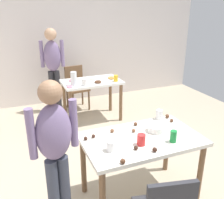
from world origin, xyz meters
name	(u,v)px	position (x,y,z in m)	size (l,w,h in m)	color
ground_plane	(125,187)	(0.00, 0.00, 0.00)	(6.40, 6.40, 0.00)	tan
wall_back	(62,42)	(0.00, 3.20, 1.30)	(6.40, 0.10, 2.60)	silver
dining_table_near	(141,146)	(0.09, -0.19, 0.65)	(1.22, 0.74, 0.75)	silver
dining_table_far	(92,87)	(0.25, 1.97, 0.63)	(1.05, 0.63, 0.75)	white
chair_far_table	(76,85)	(0.12, 2.64, 0.50)	(0.45, 0.45, 0.87)	brown
person_girl_near	(55,146)	(-0.80, -0.24, 0.88)	(0.46, 0.26, 1.48)	#383D4C
person_adult_far	(53,63)	(-0.31, 2.62, 0.99)	(0.46, 0.26, 1.64)	#28282D
mixing_bowl	(156,128)	(0.30, -0.13, 0.78)	(0.19, 0.19, 0.06)	white
soda_can	(173,136)	(0.34, -0.39, 0.81)	(0.07, 0.07, 0.12)	#198438
fork_near	(175,130)	(0.51, -0.19, 0.75)	(0.17, 0.02, 0.01)	silver
cup_near_0	(111,146)	(-0.30, -0.30, 0.80)	(0.09, 0.09, 0.10)	white
cup_near_1	(159,115)	(0.50, 0.13, 0.81)	(0.08, 0.08, 0.11)	white
cup_near_2	(141,140)	(0.01, -0.32, 0.81)	(0.08, 0.08, 0.11)	red
cake_ball_0	(136,124)	(0.16, 0.08, 0.77)	(0.04, 0.04, 0.04)	brown
cake_ball_1	(123,161)	(-0.28, -0.54, 0.77)	(0.05, 0.05, 0.05)	brown
cake_ball_2	(112,131)	(-0.15, 0.03, 0.77)	(0.04, 0.04, 0.04)	brown
cake_ball_3	(171,120)	(0.59, 0.00, 0.77)	(0.04, 0.04, 0.04)	brown
cake_ball_4	(167,116)	(0.61, 0.11, 0.77)	(0.05, 0.05, 0.05)	brown
cake_ball_5	(93,136)	(-0.38, -0.01, 0.77)	(0.04, 0.04, 0.04)	#3D2319
cake_ball_6	(155,150)	(0.07, -0.48, 0.77)	(0.05, 0.05, 0.05)	#3D2319
cake_ball_7	(86,138)	(-0.46, -0.02, 0.77)	(0.04, 0.04, 0.04)	#3D2319
cake_ball_8	(134,131)	(0.06, -0.06, 0.77)	(0.04, 0.04, 0.04)	brown
cake_ball_9	(136,148)	(-0.08, -0.38, 0.77)	(0.04, 0.04, 0.04)	#3D2319
pitcher_far	(74,79)	(-0.11, 1.83, 0.87)	(0.10, 0.10, 0.23)	white
cup_far_0	(116,78)	(0.64, 1.78, 0.81)	(0.08, 0.08, 0.11)	yellow
cup_far_1	(84,83)	(0.04, 1.74, 0.81)	(0.09, 0.09, 0.12)	white
donut_far_0	(70,87)	(-0.21, 1.73, 0.77)	(0.10, 0.10, 0.03)	pink
donut_far_1	(72,80)	(-0.08, 2.06, 0.77)	(0.13, 0.13, 0.04)	pink
donut_far_2	(98,82)	(0.31, 1.81, 0.77)	(0.12, 0.12, 0.04)	brown
donut_far_3	(92,78)	(0.29, 2.06, 0.77)	(0.11, 0.11, 0.03)	white
donut_far_4	(111,78)	(0.62, 1.96, 0.77)	(0.13, 0.13, 0.04)	gold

